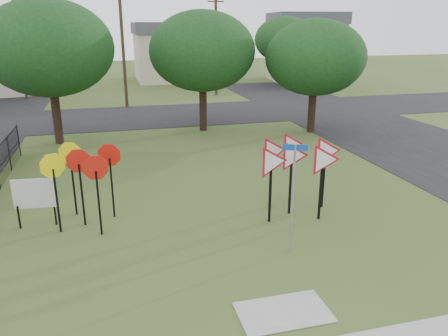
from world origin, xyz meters
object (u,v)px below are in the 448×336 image
(yield_sign_cluster, at_px, (296,158))
(info_board, at_px, (34,195))
(street_name_sign, at_px, (293,192))
(stop_sign_cluster, at_px, (82,169))

(yield_sign_cluster, relative_size, info_board, 2.09)
(street_name_sign, xyz_separation_m, yield_sign_cluster, (1.19, 2.53, 0.12))
(stop_sign_cluster, bearing_deg, info_board, 171.90)
(street_name_sign, relative_size, yield_sign_cluster, 0.94)
(stop_sign_cluster, distance_m, info_board, 1.70)
(street_name_sign, xyz_separation_m, stop_sign_cluster, (-5.46, 3.27, 0.08))
(street_name_sign, xyz_separation_m, info_board, (-6.94, 3.48, -0.72))
(info_board, bearing_deg, stop_sign_cluster, -8.10)
(stop_sign_cluster, relative_size, info_board, 1.58)
(stop_sign_cluster, distance_m, yield_sign_cluster, 6.69)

